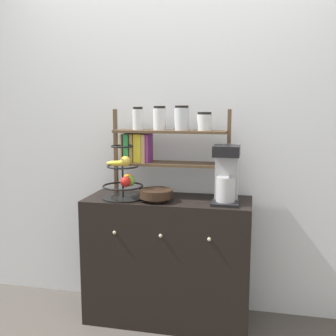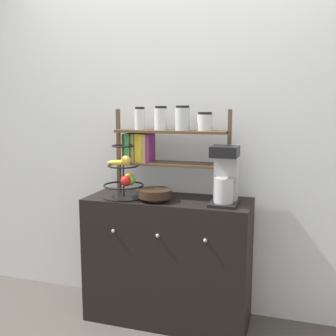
% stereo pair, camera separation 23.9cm
% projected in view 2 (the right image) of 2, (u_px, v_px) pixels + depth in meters
% --- Properties ---
extents(ground_plane, '(12.00, 12.00, 0.00)m').
position_uv_depth(ground_plane, '(158.00, 334.00, 2.57)').
color(ground_plane, '#47423D').
extents(wall_back, '(7.00, 0.05, 2.60)m').
position_uv_depth(wall_back, '(179.00, 131.00, 2.81)').
color(wall_back, silver).
rests_on(wall_back, ground_plane).
extents(sideboard, '(1.11, 0.44, 0.86)m').
position_uv_depth(sideboard, '(168.00, 260.00, 2.70)').
color(sideboard, black).
rests_on(sideboard, ground_plane).
extents(coffee_maker, '(0.17, 0.23, 0.37)m').
position_uv_depth(coffee_maker, '(225.00, 175.00, 2.47)').
color(coffee_maker, black).
rests_on(coffee_maker, sideboard).
extents(fruit_stand, '(0.28, 0.28, 0.43)m').
position_uv_depth(fruit_stand, '(125.00, 178.00, 2.65)').
color(fruit_stand, black).
rests_on(fruit_stand, sideboard).
extents(wooden_bowl, '(0.22, 0.22, 0.08)m').
position_uv_depth(wooden_bowl, '(155.00, 194.00, 2.57)').
color(wooden_bowl, black).
rests_on(wooden_bowl, sideboard).
extents(shelf_hutch, '(0.81, 0.20, 0.62)m').
position_uv_depth(shelf_hutch, '(162.00, 139.00, 2.67)').
color(shelf_hutch, brown).
rests_on(shelf_hutch, sideboard).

